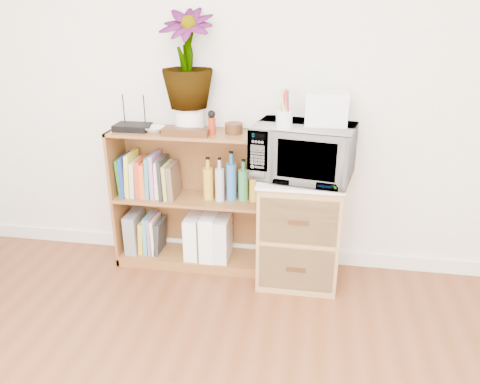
# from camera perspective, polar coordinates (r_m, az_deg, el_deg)

# --- Properties ---
(skirting_board) EXTENTS (4.00, 0.02, 0.10)m
(skirting_board) POSITION_cam_1_polar(r_m,az_deg,el_deg) (3.41, 0.37, -7.06)
(skirting_board) COLOR white
(skirting_board) RESTS_ON ground
(bookshelf) EXTENTS (1.00, 0.30, 0.95)m
(bookshelf) POSITION_cam_1_polar(r_m,az_deg,el_deg) (3.17, -6.27, -1.01)
(bookshelf) COLOR brown
(bookshelf) RESTS_ON ground
(wicker_unit) EXTENTS (0.50, 0.45, 0.70)m
(wicker_unit) POSITION_cam_1_polar(r_m,az_deg,el_deg) (3.05, 7.20, -4.62)
(wicker_unit) COLOR #9E7542
(wicker_unit) RESTS_ON ground
(microwave) EXTENTS (0.65, 0.50, 0.32)m
(microwave) POSITION_cam_1_polar(r_m,az_deg,el_deg) (2.85, 7.69, 4.92)
(microwave) COLOR white
(microwave) RESTS_ON wicker_unit
(pen_cup) EXTENTS (0.09, 0.09, 0.10)m
(pen_cup) POSITION_cam_1_polar(r_m,az_deg,el_deg) (2.70, 5.40, 8.80)
(pen_cup) COLOR silver
(pen_cup) RESTS_ON microwave
(small_appliance) EXTENTS (0.24, 0.20, 0.19)m
(small_appliance) POSITION_cam_1_polar(r_m,az_deg,el_deg) (2.83, 10.51, 10.04)
(small_appliance) COLOR white
(small_appliance) RESTS_ON microwave
(router) EXTENTS (0.22, 0.15, 0.04)m
(router) POSITION_cam_1_polar(r_m,az_deg,el_deg) (3.11, -12.98, 7.71)
(router) COLOR black
(router) RESTS_ON bookshelf
(white_bowl) EXTENTS (0.13, 0.13, 0.03)m
(white_bowl) POSITION_cam_1_polar(r_m,az_deg,el_deg) (3.05, -10.36, 7.55)
(white_bowl) COLOR silver
(white_bowl) RESTS_ON bookshelf
(plant_pot) EXTENTS (0.18, 0.18, 0.15)m
(plant_pot) POSITION_cam_1_polar(r_m,az_deg,el_deg) (3.02, -6.19, 8.80)
(plant_pot) COLOR white
(plant_pot) RESTS_ON bookshelf
(potted_plant) EXTENTS (0.33, 0.33, 0.59)m
(potted_plant) POSITION_cam_1_polar(r_m,az_deg,el_deg) (2.95, -6.49, 15.77)
(potted_plant) COLOR #2C692A
(potted_plant) RESTS_ON plant_pot
(trinket_box) EXTENTS (0.29, 0.07, 0.05)m
(trinket_box) POSITION_cam_1_polar(r_m,az_deg,el_deg) (2.92, -6.70, 7.24)
(trinket_box) COLOR #34200E
(trinket_box) RESTS_ON bookshelf
(kokeshi_doll) EXTENTS (0.05, 0.05, 0.11)m
(kokeshi_doll) POSITION_cam_1_polar(r_m,az_deg,el_deg) (2.93, -3.45, 8.02)
(kokeshi_doll) COLOR maroon
(kokeshi_doll) RESTS_ON bookshelf
(wooden_bowl) EXTENTS (0.11, 0.11, 0.07)m
(wooden_bowl) POSITION_cam_1_polar(r_m,az_deg,el_deg) (2.95, -0.76, 7.78)
(wooden_bowl) COLOR #381F0F
(wooden_bowl) RESTS_ON bookshelf
(paint_jars) EXTENTS (0.12, 0.04, 0.06)m
(paint_jars) POSITION_cam_1_polar(r_m,az_deg,el_deg) (2.83, 2.10, 7.10)
(paint_jars) COLOR pink
(paint_jars) RESTS_ON bookshelf
(file_box) EXTENTS (0.08, 0.22, 0.28)m
(file_box) POSITION_cam_1_polar(r_m,az_deg,el_deg) (3.41, -12.69, -4.65)
(file_box) COLOR gray
(file_box) RESTS_ON bookshelf
(magazine_holder_left) EXTENTS (0.09, 0.24, 0.30)m
(magazine_holder_left) POSITION_cam_1_polar(r_m,az_deg,el_deg) (3.27, -5.63, -5.25)
(magazine_holder_left) COLOR white
(magazine_holder_left) RESTS_ON bookshelf
(magazine_holder_mid) EXTENTS (0.10, 0.25, 0.32)m
(magazine_holder_mid) POSITION_cam_1_polar(r_m,az_deg,el_deg) (3.24, -3.71, -5.26)
(magazine_holder_mid) COLOR white
(magazine_holder_mid) RESTS_ON bookshelf
(magazine_holder_right) EXTENTS (0.10, 0.24, 0.30)m
(magazine_holder_right) POSITION_cam_1_polar(r_m,az_deg,el_deg) (3.22, -2.12, -5.51)
(magazine_holder_right) COLOR silver
(magazine_holder_right) RESTS_ON bookshelf
(cookbooks) EXTENTS (0.39, 0.20, 0.29)m
(cookbooks) POSITION_cam_1_polar(r_m,az_deg,el_deg) (3.20, -11.08, 1.88)
(cookbooks) COLOR #1E6C1C
(cookbooks) RESTS_ON bookshelf
(liquor_bottles) EXTENTS (0.38, 0.07, 0.32)m
(liquor_bottles) POSITION_cam_1_polar(r_m,az_deg,el_deg) (3.05, -0.90, 1.59)
(liquor_bottles) COLOR gold
(liquor_bottles) RESTS_ON bookshelf
(lower_books) EXTENTS (0.16, 0.19, 0.28)m
(lower_books) POSITION_cam_1_polar(r_m,az_deg,el_deg) (3.37, -10.63, -5.04)
(lower_books) COLOR gold
(lower_books) RESTS_ON bookshelf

